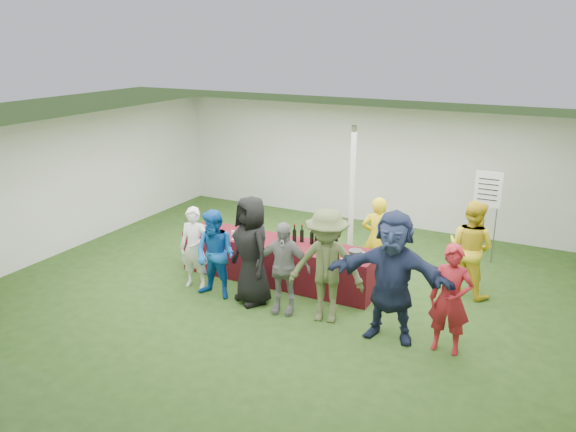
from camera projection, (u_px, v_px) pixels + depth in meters
The scene contains 18 objects.
ground at pixel (298, 285), 9.96m from camera, with size 60.00×60.00×0.00m, color #284719.
tent at pixel (352, 199), 10.34m from camera, with size 10.00×10.00×10.00m.
serving_table at pixel (278, 261), 10.04m from camera, with size 3.60×0.80×0.75m, color maroon.
wine_bottles at pixel (316, 238), 9.72m from camera, with size 0.85×0.13×0.32m.
wine_glasses at pixel (252, 237), 9.82m from camera, with size 2.79×0.13×0.16m.
water_bottle at pixel (283, 235), 9.94m from camera, with size 0.07×0.07×0.23m.
bar_towel at pixel (365, 255), 9.27m from camera, with size 0.25×0.18×0.03m, color white.
dump_bucket at pixel (356, 256), 9.05m from camera, with size 0.22×0.22×0.18m, color slate.
wine_list_sign at pixel (487, 196), 10.64m from camera, with size 0.50×0.03×1.80m.
staff_pourer at pixel (377, 239), 9.99m from camera, with size 0.56×0.37×1.55m, color yellow.
staff_back at pixel (471, 248), 9.39m from camera, with size 0.81×0.63×1.66m, color yellow.
customer_0 at pixel (194, 248), 9.70m from camera, with size 0.53×0.35×1.45m, color white.
customer_1 at pixel (215, 255), 9.29m from camera, with size 0.74×0.58×1.52m, color #1154B0.
customer_2 at pixel (252, 250), 9.09m from camera, with size 0.89×0.58×1.81m, color black.
customer_3 at pixel (283, 268), 8.79m from camera, with size 0.89×0.37×1.51m, color slate.
customer_4 at pixel (326, 266), 8.48m from camera, with size 1.16×0.67×1.80m, color #4D562F.
customer_5 at pixel (392, 276), 7.95m from camera, with size 1.80×0.57×1.94m, color #1D2644.
customer_6 at pixel (450, 299), 7.66m from camera, with size 0.57×0.38×1.58m, color maroon.
Camera 1 is at (3.99, -8.18, 4.23)m, focal length 35.00 mm.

